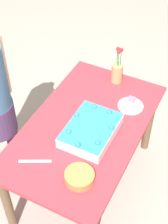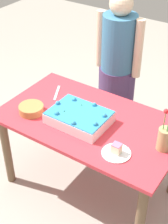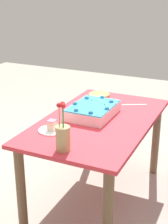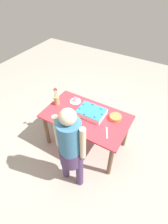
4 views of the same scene
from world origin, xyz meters
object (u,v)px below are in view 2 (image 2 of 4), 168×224
object	(u,v)px
serving_plate_with_slice	(116,151)
person_standing	(118,63)
cake_knife	(57,93)
flower_vase	(165,138)
fruit_bowl	(31,109)
sheet_cake	(79,117)

from	to	relation	value
serving_plate_with_slice	person_standing	bearing A→B (deg)	-60.77
serving_plate_with_slice	cake_knife	distance (m)	0.88
flower_vase	person_standing	world-z (taller)	person_standing
cake_knife	serving_plate_with_slice	bearing A→B (deg)	-142.61
serving_plate_with_slice	fruit_bowl	xyz separation A→B (m)	(0.79, -0.04, 0.01)
flower_vase	fruit_bowl	size ratio (longest dim) A/B	1.68
fruit_bowl	serving_plate_with_slice	bearing A→B (deg)	176.82
fruit_bowl	sheet_cake	bearing A→B (deg)	-164.64
sheet_cake	person_standing	xyz separation A→B (m)	(0.12, -0.78, 0.08)
sheet_cake	flower_vase	world-z (taller)	flower_vase
cake_knife	flower_vase	xyz separation A→B (m)	(-1.03, 0.16, 0.10)
sheet_cake	serving_plate_with_slice	xyz separation A→B (m)	(-0.40, 0.15, -0.02)
serving_plate_with_slice	fruit_bowl	bearing A→B (deg)	-3.18
flower_vase	fruit_bowl	xyz separation A→B (m)	(1.02, 0.18, -0.07)
serving_plate_with_slice	flower_vase	xyz separation A→B (m)	(-0.24, -0.22, 0.08)
serving_plate_with_slice	fruit_bowl	size ratio (longest dim) A/B	1.03
person_standing	fruit_bowl	bearing A→B (deg)	-16.67
serving_plate_with_slice	flower_vase	distance (m)	0.33
serving_plate_with_slice	sheet_cake	bearing A→B (deg)	-20.21
fruit_bowl	person_standing	xyz separation A→B (m)	(-0.27, -0.89, 0.09)
sheet_cake	fruit_bowl	xyz separation A→B (m)	(0.38, 0.10, -0.02)
serving_plate_with_slice	fruit_bowl	distance (m)	0.79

